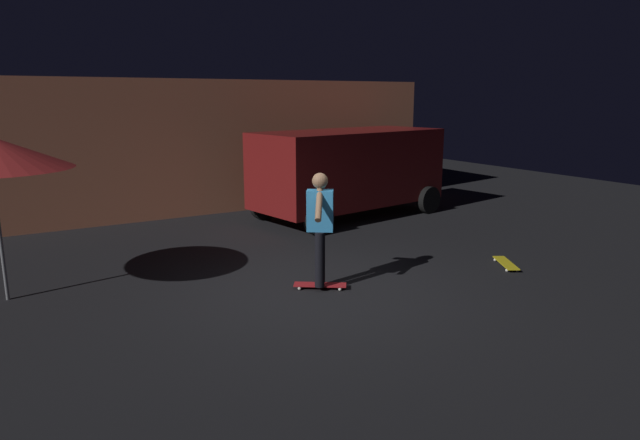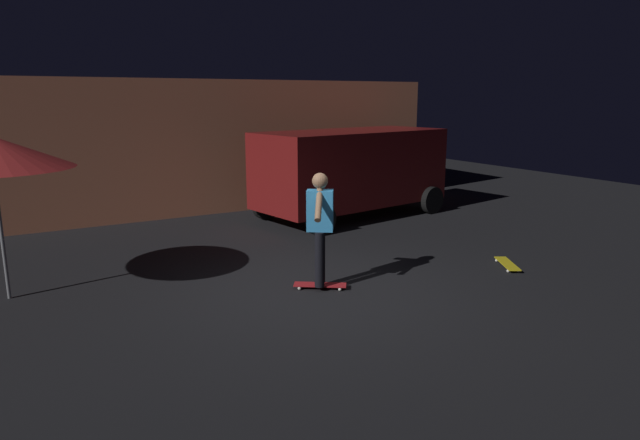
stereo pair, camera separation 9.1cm
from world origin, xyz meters
TOP-DOWN VIEW (x-y plane):
  - ground_plane at (0.00, 0.00)m, footprint 28.00×28.00m
  - low_building at (0.88, 7.72)m, footprint 11.85×3.30m
  - parked_van at (3.33, 4.18)m, footprint 4.85×2.85m
  - skateboard_ridden at (0.10, 0.08)m, footprint 0.76×0.60m
  - skateboard_spare at (3.36, -0.56)m, footprint 0.56×0.78m
  - skater at (0.10, 0.08)m, footprint 0.62×0.86m

SIDE VIEW (x-z plane):
  - ground_plane at x=0.00m, z-range 0.00..0.00m
  - skateboard_ridden at x=0.10m, z-range 0.02..0.09m
  - skateboard_spare at x=3.36m, z-range 0.02..0.09m
  - skater at x=0.10m, z-range 0.20..1.87m
  - parked_van at x=3.33m, z-range 0.15..2.18m
  - low_building at x=0.88m, z-range 0.00..3.20m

